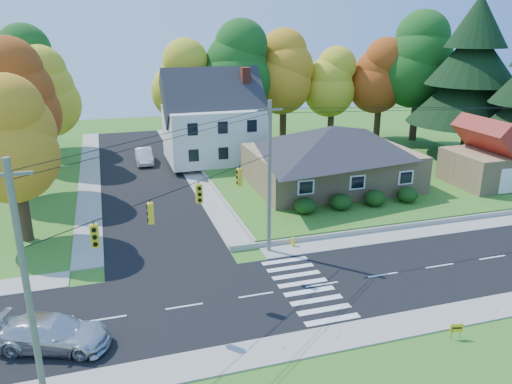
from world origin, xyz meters
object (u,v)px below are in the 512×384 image
silver_sedan (53,333)px  fire_hydrant (293,242)px  ranch_house (331,155)px  white_car (144,156)px

silver_sedan → fire_hydrant: silver_sedan is taller
silver_sedan → fire_hydrant: (14.66, 7.15, -0.45)m
silver_sedan → fire_hydrant: bearing=-42.8°
silver_sedan → fire_hydrant: size_ratio=7.48×
fire_hydrant → ranch_house: bearing=54.0°
ranch_house → fire_hydrant: ranch_house is taller
silver_sedan → white_car: (7.03, 32.11, 0.04)m
ranch_house → white_car: 21.14m
ranch_house → silver_sedan: size_ratio=2.77×
ranch_house → white_car: size_ratio=3.00×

